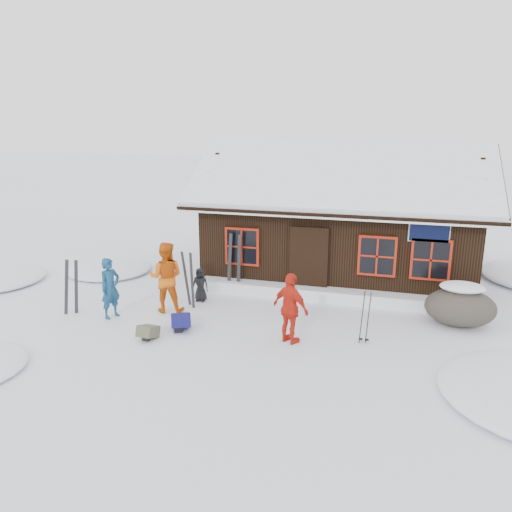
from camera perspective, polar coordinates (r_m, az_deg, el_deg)
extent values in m
plane|color=white|center=(12.68, -0.12, -7.76)|extent=(120.00, 120.00, 0.00)
cube|color=black|center=(16.72, 9.64, 2.19)|extent=(8.00, 5.00, 2.50)
cube|color=black|center=(14.93, 9.32, 8.85)|extent=(8.90, 3.14, 1.88)
cube|color=black|center=(17.85, 10.50, 9.79)|extent=(8.90, 3.14, 1.88)
cube|color=white|center=(14.92, 9.34, 9.39)|extent=(8.72, 3.07, 1.86)
cube|color=white|center=(17.84, 10.52, 10.24)|extent=(8.72, 3.07, 1.86)
cube|color=white|center=(16.33, 10.10, 12.40)|extent=(8.81, 0.22, 0.14)
cube|color=silver|center=(13.61, 8.40, 4.59)|extent=(8.90, 0.10, 0.20)
cube|color=black|center=(14.42, 6.04, -0.78)|extent=(1.00, 0.10, 2.00)
cube|color=black|center=(13.94, 19.21, 2.77)|extent=(1.00, 0.06, 0.60)
cube|color=maroon|center=(14.78, -1.59, 1.10)|extent=(1.04, 0.10, 1.14)
cube|color=black|center=(14.74, -1.63, 1.06)|extent=(0.90, 0.04, 1.00)
cube|color=maroon|center=(14.13, 13.67, 0.01)|extent=(1.04, 0.10, 1.14)
cube|color=black|center=(14.09, 13.66, -0.04)|extent=(0.90, 0.04, 1.00)
cube|color=maroon|center=(14.15, 19.33, -0.40)|extent=(1.04, 0.10, 1.14)
cube|color=black|center=(14.11, 19.34, -0.45)|extent=(0.90, 0.04, 1.00)
cube|color=white|center=(14.39, 8.16, -4.33)|extent=(7.60, 0.60, 0.35)
ellipsoid|color=white|center=(17.67, -16.32, -1.71)|extent=(2.80, 2.80, 0.34)
imported|color=navy|center=(13.36, -16.32, -3.54)|extent=(0.56, 0.67, 1.59)
imported|color=#D2580E|center=(13.41, -10.25, -2.39)|extent=(1.06, 0.91, 1.90)
imported|color=red|center=(11.38, 3.98, -6.01)|extent=(1.05, 0.81, 1.66)
imported|color=black|center=(14.18, -6.39, -3.26)|extent=(0.50, 0.35, 0.96)
ellipsoid|color=#474139|center=(13.43, 22.30, -5.45)|extent=(1.71, 1.28, 0.94)
ellipsoid|color=white|center=(13.30, 22.47, -3.79)|extent=(1.08, 0.78, 0.24)
cube|color=black|center=(13.99, -20.85, -3.43)|extent=(0.20, 0.17, 1.53)
cube|color=black|center=(13.91, -19.86, -3.43)|extent=(0.25, 0.07, 1.53)
cube|color=black|center=(13.86, -8.00, -2.64)|extent=(0.29, 0.07, 1.57)
cube|color=black|center=(13.67, -7.32, -2.87)|extent=(0.20, 0.22, 1.57)
cube|color=black|center=(14.79, -3.03, -0.87)|extent=(0.20, 0.07, 1.82)
cube|color=black|center=(14.68, -1.96, -0.99)|extent=(0.19, 0.09, 1.82)
cylinder|color=black|center=(11.70, 12.02, -6.92)|extent=(0.09, 0.11, 1.29)
cylinder|color=black|center=(11.69, 12.70, -6.98)|extent=(0.09, 0.11, 1.29)
cube|color=#131354|center=(12.41, -8.58, -7.63)|extent=(0.68, 0.75, 0.33)
cube|color=#505039|center=(12.05, -12.21, -8.69)|extent=(0.40, 0.51, 0.26)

